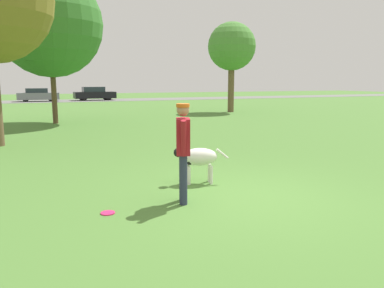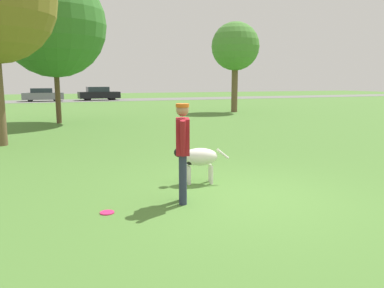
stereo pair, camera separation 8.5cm
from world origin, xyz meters
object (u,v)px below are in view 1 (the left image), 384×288
person (183,145)px  frisbee (108,213)px  parked_car_black (95,94)px  tree_mid_center (50,25)px  tree_far_right (232,47)px  parked_car_grey (38,95)px  dog (198,158)px

person → frisbee: bearing=112.3°
person → parked_car_black: 36.12m
tree_mid_center → tree_far_right: tree_mid_center is taller
tree_mid_center → parked_car_grey: 22.40m
dog → parked_car_black: parked_car_black is taller
tree_far_right → person: bearing=-120.9°
dog → tree_far_right: (9.18, 15.47, 3.72)m
person → frisbee: size_ratio=7.49×
dog → tree_mid_center: tree_mid_center is taller
person → parked_car_black: bearing=13.6°
frisbee → parked_car_black: parked_car_black is taller
dog → parked_car_grey: parked_car_grey is taller
dog → tree_mid_center: (-2.05, 12.64, 4.13)m
dog → frisbee: dog is taller
tree_mid_center → person: bearing=-84.4°
tree_far_right → parked_car_black: tree_far_right is taller
frisbee → parked_car_black: (5.07, 35.98, 0.70)m
person → parked_car_grey: bearing=22.7°
dog → frisbee: 2.32m
parked_car_black → tree_far_right: bearing=-75.3°
person → dog: (0.71, 1.02, -0.47)m
dog → tree_far_right: bearing=-104.5°
dog → tree_mid_center: 13.46m
person → tree_mid_center: (-1.34, 13.66, 3.66)m
tree_mid_center → dog: bearing=-80.8°
dog → tree_far_right: size_ratio=0.19×
frisbee → parked_car_grey: (-0.60, 35.76, 0.65)m
dog → frisbee: size_ratio=4.91×
tree_mid_center → parked_car_black: bearing=77.0°
frisbee → tree_mid_center: bearing=90.2°
tree_mid_center → parked_car_grey: size_ratio=1.78×
dog → parked_car_grey: (-2.59, 34.68, 0.14)m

